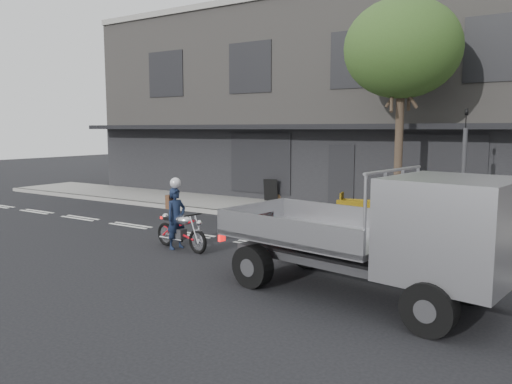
% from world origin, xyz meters
% --- Properties ---
extents(ground, '(80.00, 80.00, 0.00)m').
position_xyz_m(ground, '(0.00, 0.00, 0.00)').
color(ground, black).
rests_on(ground, ground).
extents(sidewalk, '(32.00, 3.20, 0.15)m').
position_xyz_m(sidewalk, '(0.00, 4.70, 0.07)').
color(sidewalk, gray).
rests_on(sidewalk, ground).
extents(kerb, '(32.00, 0.20, 0.15)m').
position_xyz_m(kerb, '(0.00, 3.10, 0.07)').
color(kerb, gray).
rests_on(kerb, ground).
extents(building_main, '(26.00, 10.00, 8.00)m').
position_xyz_m(building_main, '(0.00, 11.30, 4.00)').
color(building_main, slate).
rests_on(building_main, ground).
extents(street_tree, '(3.40, 3.40, 6.74)m').
position_xyz_m(street_tree, '(2.20, 4.20, 5.28)').
color(street_tree, '#382B21').
rests_on(street_tree, ground).
extents(traffic_light_pole, '(0.12, 0.12, 3.50)m').
position_xyz_m(traffic_light_pole, '(4.20, 3.35, 1.65)').
color(traffic_light_pole, '#2D2D30').
rests_on(traffic_light_pole, ground).
extents(motorcycle, '(1.83, 0.54, 0.95)m').
position_xyz_m(motorcycle, '(-1.44, -1.47, 0.49)').
color(motorcycle, black).
rests_on(motorcycle, ground).
extents(rider, '(0.45, 0.61, 1.53)m').
position_xyz_m(rider, '(-1.59, -1.47, 0.76)').
color(rider, '#141E37').
rests_on(rider, ground).
extents(flatbed_ute, '(5.28, 2.75, 2.34)m').
position_xyz_m(flatbed_ute, '(4.66, -2.55, 1.33)').
color(flatbed_ute, black).
rests_on(flatbed_ute, ground).
extents(construction_barrier, '(1.43, 0.79, 0.76)m').
position_xyz_m(construction_barrier, '(0.84, 4.48, 0.53)').
color(construction_barrier, '#DEA60B').
rests_on(construction_barrier, sidewalk).
extents(sandwich_board, '(0.63, 0.51, 0.87)m').
position_xyz_m(sandwich_board, '(-3.34, 6.00, 0.59)').
color(sandwich_board, black).
rests_on(sandwich_board, sidewalk).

